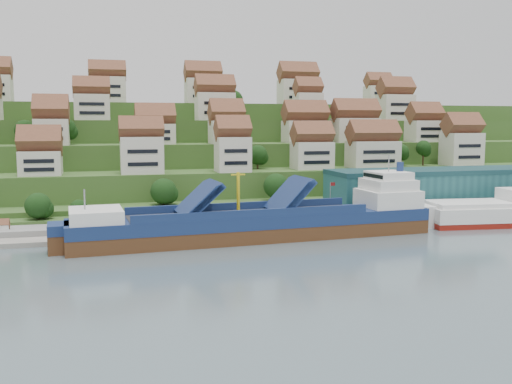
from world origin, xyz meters
name	(u,v)px	position (x,y,z in m)	size (l,w,h in m)	color
ground	(269,237)	(0.00, 0.00, 0.00)	(300.00, 300.00, 0.00)	slate
quay	(330,217)	(20.00, 15.00, 1.10)	(180.00, 14.00, 2.20)	gray
hillside	(193,158)	(0.00, 103.55, 10.66)	(260.00, 128.00, 31.00)	#2D4C1E
hillside_village	(231,121)	(5.67, 61.57, 24.81)	(160.49, 63.08, 29.09)	silver
hillside_trees	(192,149)	(-9.28, 44.97, 16.79)	(138.42, 62.14, 32.19)	#183B13
warehouse	(440,188)	(52.00, 17.00, 7.20)	(60.00, 15.00, 10.00)	#22595C
flagpole	(331,196)	(18.11, 10.00, 6.88)	(1.28, 0.16, 8.00)	gray
cargo_ship	(266,223)	(-1.04, -1.19, 3.22)	(76.54, 16.09, 16.83)	#523019
second_ship	(493,213)	(55.97, 0.58, 2.77)	(32.67, 15.00, 9.17)	maroon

